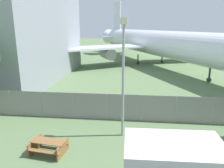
% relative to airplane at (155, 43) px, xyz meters
% --- Properties ---
extents(perimeter_fence, '(56.07, 0.07, 2.04)m').
position_rel_airplane_xyz_m(perimeter_fence, '(-5.46, -24.44, -2.90)').
color(perimeter_fence, gray).
rests_on(perimeter_fence, ground).
extents(airplane, '(37.49, 45.27, 12.49)m').
position_rel_airplane_xyz_m(airplane, '(0.00, 0.00, 0.00)').
color(airplane, white).
rests_on(airplane, ground).
extents(picnic_bench_near_cabin, '(2.08, 1.64, 0.76)m').
position_rel_airplane_xyz_m(picnic_bench_near_cabin, '(-8.06, -29.27, -3.44)').
color(picnic_bench_near_cabin, brown).
rests_on(picnic_bench_near_cabin, ground).
extents(light_mast, '(0.44, 0.44, 7.34)m').
position_rel_airplane_xyz_m(light_mast, '(-4.10, -26.76, 0.60)').
color(light_mast, '#99999E').
rests_on(light_mast, ground).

